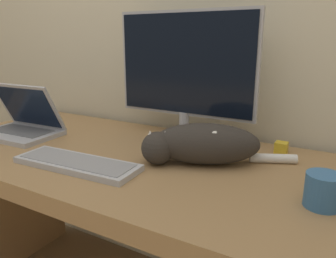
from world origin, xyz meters
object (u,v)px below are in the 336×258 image
(cat, at_px, (200,144))
(external_keyboard, at_px, (77,163))
(coffee_mug, at_px, (323,191))
(monitor, at_px, (185,74))
(laptop, at_px, (22,125))

(cat, bearing_deg, external_keyboard, -170.87)
(external_keyboard, relative_size, coffee_mug, 4.94)
(cat, distance_m, coffee_mug, 0.41)
(external_keyboard, relative_size, cat, 0.94)
(monitor, distance_m, coffee_mug, 0.69)
(external_keyboard, xyz_separation_m, coffee_mug, (0.73, 0.11, 0.03))
(cat, bearing_deg, coffee_mug, -41.37)
(monitor, bearing_deg, cat, -52.23)
(external_keyboard, xyz_separation_m, cat, (0.34, 0.23, 0.06))
(cat, bearing_deg, monitor, 103.39)
(monitor, xyz_separation_m, cat, (0.17, -0.22, -0.20))
(external_keyboard, distance_m, cat, 0.41)
(cat, height_order, coffee_mug, cat)
(monitor, height_order, cat, monitor)
(coffee_mug, bearing_deg, laptop, 177.75)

